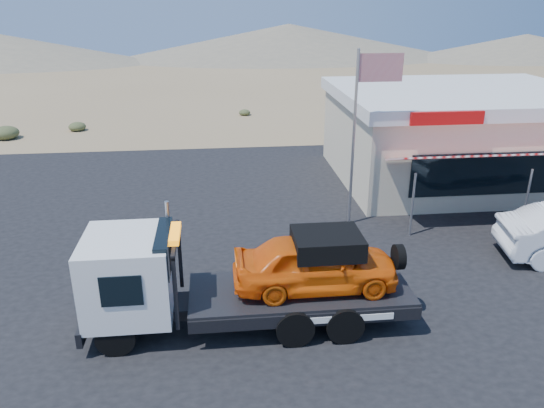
{
  "coord_description": "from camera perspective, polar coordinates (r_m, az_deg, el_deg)",
  "views": [
    {
      "loc": [
        0.1,
        -12.37,
        7.58
      ],
      "look_at": [
        1.78,
        2.93,
        1.5
      ],
      "focal_mm": 35.0,
      "sensor_mm": 36.0,
      "label": 1
    }
  ],
  "objects": [
    {
      "name": "tow_truck",
      "position": [
        12.75,
        -3.34,
        -7.54
      ],
      "size": [
        7.71,
        2.29,
        2.58
      ],
      "color": "black",
      "rests_on": "asphalt_lot"
    },
    {
      "name": "ground",
      "position": [
        14.51,
        -5.83,
        -10.06
      ],
      "size": [
        120.0,
        120.0,
        0.0
      ],
      "primitive_type": "plane",
      "color": "olive",
      "rests_on": "ground"
    },
    {
      "name": "jerky_store",
      "position": [
        24.39,
        19.32,
        7.1
      ],
      "size": [
        10.4,
        9.97,
        3.9
      ],
      "color": "beige",
      "rests_on": "asphalt_lot"
    },
    {
      "name": "asphalt_lot",
      "position": [
        17.24,
        0.7,
        -4.49
      ],
      "size": [
        32.0,
        24.0,
        0.02
      ],
      "primitive_type": "cube",
      "color": "black",
      "rests_on": "ground"
    },
    {
      "name": "flagpole",
      "position": [
        17.96,
        9.61,
        8.99
      ],
      "size": [
        1.55,
        0.1,
        6.0
      ],
      "color": "#99999E",
      "rests_on": "asphalt_lot"
    },
    {
      "name": "distant_hills",
      "position": [
        68.47,
        -15.13,
        16.08
      ],
      "size": [
        126.0,
        48.0,
        4.2
      ],
      "color": "#726B59",
      "rests_on": "ground"
    }
  ]
}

